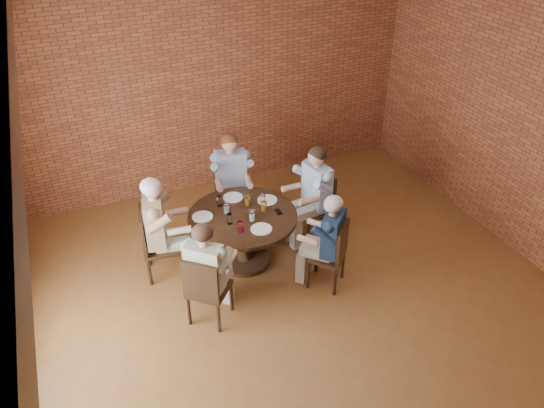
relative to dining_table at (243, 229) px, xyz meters
name	(u,v)px	position (x,y,z in m)	size (l,w,h in m)	color
floor	(307,324)	(0.26, -1.35, -0.53)	(7.00, 7.00, 0.00)	brown
ceiling	(322,23)	(0.26, -1.35, 2.87)	(7.00, 7.00, 0.00)	silver
wall_back	(207,84)	(0.26, 2.15, 1.17)	(7.00, 7.00, 0.00)	brown
dining_table	(243,229)	(0.00, 0.00, 0.00)	(1.39, 1.39, 0.75)	black
chair_a	(318,203)	(1.16, 0.18, -0.01)	(0.52, 0.52, 0.97)	black
diner_a	(313,194)	(1.07, 0.16, 0.17)	(0.56, 0.69, 1.39)	#4578B5
chair_b	(231,188)	(0.20, 1.03, -0.01)	(0.53, 0.53, 0.97)	black
diner_b	(232,181)	(0.18, 0.94, 0.17)	(0.56, 0.69, 1.39)	#8F9CB6
chair_c	(154,241)	(-1.10, 0.20, 0.00)	(0.54, 0.54, 0.98)	black
diner_c	(161,228)	(-1.01, 0.19, 0.17)	(0.57, 0.70, 1.41)	brown
chair_d	(206,289)	(-0.77, -0.87, -0.02)	(0.60, 0.60, 0.94)	black
diner_d	(208,273)	(-0.72, -0.80, 0.14)	(0.53, 0.65, 1.34)	#C9B09D
chair_e	(333,253)	(0.85, -0.85, -0.03)	(0.58, 0.58, 0.92)	black
diner_e	(327,241)	(0.79, -0.79, 0.12)	(0.50, 0.62, 1.29)	#16263F
plate_a	(267,200)	(0.42, 0.19, 0.23)	(0.26, 0.26, 0.01)	white
plate_b	(233,197)	(0.02, 0.43, 0.23)	(0.26, 0.26, 0.01)	white
plate_c	(202,217)	(-0.48, 0.15, 0.23)	(0.26, 0.26, 0.01)	white
plate_d	(261,229)	(0.10, -0.38, 0.23)	(0.26, 0.26, 0.01)	white
glass_a	(263,200)	(0.33, 0.12, 0.29)	(0.07, 0.07, 0.14)	white
glass_b	(247,201)	(0.14, 0.18, 0.29)	(0.07, 0.07, 0.14)	white
glass_c	(219,201)	(-0.20, 0.32, 0.29)	(0.07, 0.07, 0.14)	white
glass_d	(226,208)	(-0.17, 0.12, 0.29)	(0.07, 0.07, 0.14)	white
glass_e	(230,219)	(-0.21, -0.11, 0.29)	(0.07, 0.07, 0.14)	white
glass_f	(240,227)	(-0.15, -0.32, 0.29)	(0.07, 0.07, 0.14)	white
glass_g	(252,216)	(0.06, -0.16, 0.29)	(0.07, 0.07, 0.14)	white
glass_h	(264,206)	(0.28, -0.03, 0.29)	(0.07, 0.07, 0.14)	white
smartphone	(279,212)	(0.44, -0.12, 0.23)	(0.07, 0.13, 0.01)	black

